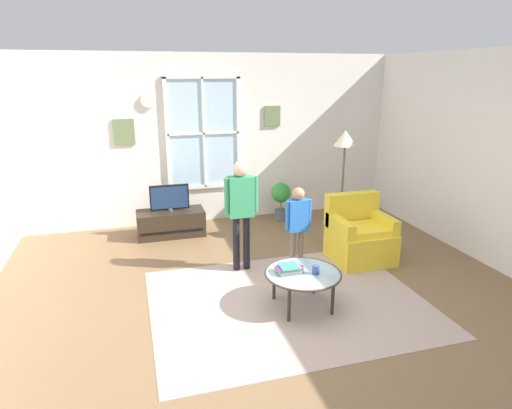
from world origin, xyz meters
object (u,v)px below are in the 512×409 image
at_px(cup, 316,270).
at_px(person_blue_shirt, 298,220).
at_px(floor_lamp, 345,150).
at_px(book_stack, 289,269).
at_px(armchair, 359,236).
at_px(television, 169,197).
at_px(person_green_shirt, 241,203).
at_px(coffee_table, 303,275).
at_px(tv_stand, 171,223).
at_px(potted_plant_by_window, 281,197).
at_px(remote_near_books, 302,269).

bearing_deg(cup, person_blue_shirt, 81.59).
bearing_deg(floor_lamp, book_stack, -131.25).
distance_m(armchair, cup, 1.52).
distance_m(television, person_green_shirt, 1.70).
relative_size(armchair, coffee_table, 1.05).
height_order(tv_stand, potted_plant_by_window, potted_plant_by_window).
height_order(armchair, person_blue_shirt, person_blue_shirt).
xyz_separation_m(tv_stand, coffee_table, (1.15, -2.61, 0.18)).
distance_m(book_stack, cup, 0.28).
relative_size(remote_near_books, potted_plant_by_window, 0.21).
bearing_deg(armchair, tv_stand, 145.39).
xyz_separation_m(armchair, remote_near_books, (-1.20, -0.91, 0.09)).
xyz_separation_m(person_green_shirt, potted_plant_by_window, (1.14, 1.73, -0.48)).
distance_m(armchair, remote_near_books, 1.51).
xyz_separation_m(armchair, floor_lamp, (0.06, 0.69, 1.07)).
distance_m(book_stack, remote_near_books, 0.16).
distance_m(cup, person_blue_shirt, 0.92).
relative_size(tv_stand, television, 1.74).
bearing_deg(cup, potted_plant_by_window, 77.89).
relative_size(remote_near_books, person_blue_shirt, 0.13).
height_order(coffee_table, person_blue_shirt, person_blue_shirt).
distance_m(coffee_table, remote_near_books, 0.08).
height_order(book_stack, person_green_shirt, person_green_shirt).
xyz_separation_m(armchair, potted_plant_by_window, (-0.47, 1.86, 0.09)).
relative_size(coffee_table, remote_near_books, 5.93).
relative_size(book_stack, potted_plant_by_window, 0.42).
relative_size(television, potted_plant_by_window, 0.90).
bearing_deg(person_blue_shirt, potted_plant_by_window, 76.31).
distance_m(cup, remote_near_books, 0.18).
height_order(cup, person_green_shirt, person_green_shirt).
xyz_separation_m(tv_stand, person_green_shirt, (0.75, -1.51, 0.70)).
xyz_separation_m(book_stack, potted_plant_by_window, (0.88, 2.79, -0.03)).
distance_m(book_stack, potted_plant_by_window, 2.93).
bearing_deg(cup, floor_lamp, 56.20).
bearing_deg(television, cup, -64.60).
distance_m(person_green_shirt, floor_lamp, 1.84).
distance_m(cup, potted_plant_by_window, 2.97).
xyz_separation_m(coffee_table, person_green_shirt, (-0.40, 1.11, 0.51)).
bearing_deg(person_blue_shirt, person_green_shirt, 156.19).
distance_m(potted_plant_by_window, floor_lamp, 1.62).
bearing_deg(television, person_green_shirt, -63.48).
xyz_separation_m(tv_stand, cup, (1.27, -2.67, 0.25)).
bearing_deg(book_stack, coffee_table, -19.53).
bearing_deg(television, potted_plant_by_window, 6.93).
distance_m(person_blue_shirt, person_green_shirt, 0.73).
xyz_separation_m(armchair, person_blue_shirt, (-0.97, -0.16, 0.38)).
height_order(coffee_table, remote_near_books, remote_near_books).
bearing_deg(coffee_table, television, 113.73).
bearing_deg(person_blue_shirt, cup, -98.41).
xyz_separation_m(tv_stand, person_blue_shirt, (1.40, -1.79, 0.50)).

